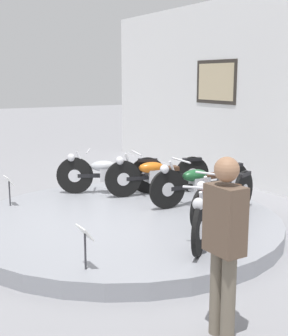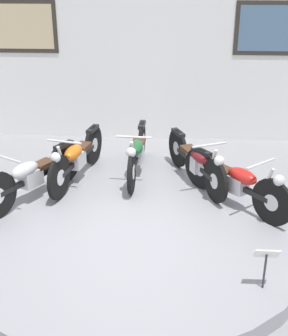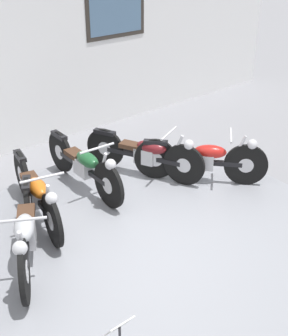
# 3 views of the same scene
# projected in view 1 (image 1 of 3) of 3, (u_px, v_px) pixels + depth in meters

# --- Properties ---
(ground_plane) EXTENTS (60.00, 60.00, 0.00)m
(ground_plane) POSITION_uv_depth(u_px,v_px,m) (125.00, 230.00, 7.31)
(ground_plane) COLOR gray
(display_platform) EXTENTS (4.82, 4.82, 0.22)m
(display_platform) POSITION_uv_depth(u_px,v_px,m) (125.00, 223.00, 7.29)
(display_platform) COLOR gray
(display_platform) RESTS_ON ground_plane
(motorcycle_silver) EXTENTS (1.07, 1.78, 0.82)m
(motorcycle_silver) POSITION_uv_depth(u_px,v_px,m) (109.00, 172.00, 8.66)
(motorcycle_silver) COLOR black
(motorcycle_silver) RESTS_ON display_platform
(motorcycle_orange) EXTENTS (0.60, 1.98, 0.81)m
(motorcycle_orange) POSITION_uv_depth(u_px,v_px,m) (156.00, 173.00, 8.58)
(motorcycle_orange) COLOR black
(motorcycle_orange) RESTS_ON display_platform
(motorcycle_green) EXTENTS (0.54, 2.01, 0.81)m
(motorcycle_green) POSITION_uv_depth(u_px,v_px,m) (200.00, 181.00, 7.93)
(motorcycle_green) COLOR black
(motorcycle_green) RESTS_ON display_platform
(motorcycle_maroon) EXTENTS (0.84, 1.85, 0.80)m
(motorcycle_maroon) POSITION_uv_depth(u_px,v_px,m) (224.00, 196.00, 7.00)
(motorcycle_maroon) COLOR black
(motorcycle_maroon) RESTS_ON display_platform
(motorcycle_red) EXTENTS (1.34, 1.55, 0.80)m
(motorcycle_red) POSITION_uv_depth(u_px,v_px,m) (209.00, 211.00, 6.21)
(motorcycle_red) COLOR black
(motorcycle_red) RESTS_ON display_platform
(info_placard_front_left) EXTENTS (0.26, 0.11, 0.51)m
(info_placard_front_left) POSITION_uv_depth(u_px,v_px,m) (9.00, 184.00, 7.82)
(info_placard_front_left) COLOR #333338
(info_placard_front_left) RESTS_ON display_platform
(info_placard_front_centre) EXTENTS (0.26, 0.11, 0.51)m
(info_placard_front_centre) POSITION_uv_depth(u_px,v_px,m) (85.00, 238.00, 5.21)
(info_placard_front_centre) COLOR #333338
(info_placard_front_centre) RESTS_ON display_platform
(visitor_standing) EXTENTS (0.36, 0.22, 1.68)m
(visitor_standing) POSITION_uv_depth(u_px,v_px,m) (224.00, 238.00, 4.13)
(visitor_standing) COLOR #6B6051
(visitor_standing) RESTS_ON ground_plane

